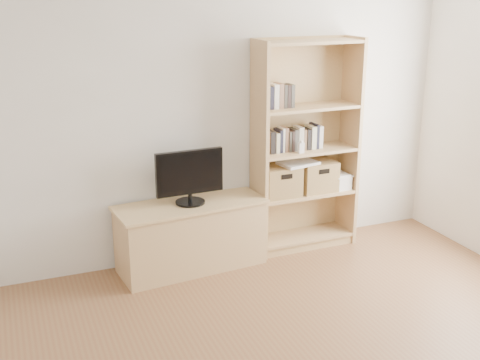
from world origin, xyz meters
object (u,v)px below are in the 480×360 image
baby_monitor (301,148)px  basket_right (316,176)px  bookshelf (306,147)px  basket_left (280,181)px  laptop (298,163)px  tv_stand (191,237)px  television (190,177)px

baby_monitor → basket_right: (0.23, 0.11, -0.33)m
baby_monitor → basket_right: 0.41m
bookshelf → baby_monitor: (-0.11, -0.11, 0.03)m
bookshelf → basket_right: size_ratio=5.72×
bookshelf → basket_left: 0.40m
laptop → basket_right: bearing=-5.3°
bookshelf → basket_right: 0.32m
basket_right → bookshelf: bearing=177.8°
laptop → tv_stand: bearing=172.0°
television → laptop: television is taller
basket_left → laptop: 0.24m
tv_stand → baby_monitor: bearing=-8.2°
bookshelf → laptop: size_ratio=5.73×
baby_monitor → basket_left: baby_monitor is taller
baby_monitor → laptop: size_ratio=0.28×
baby_monitor → basket_right: size_ratio=0.28×
baby_monitor → laptop: 0.20m
basket_left → laptop: bearing=-3.3°
television → tv_stand: bearing=0.0°
television → basket_left: (0.90, 0.05, -0.15)m
basket_right → laptop: (-0.21, -0.02, 0.15)m
baby_monitor → basket_right: bearing=25.1°
television → basket_left: bearing=1.4°
television → baby_monitor: television is taller
bookshelf → baby_monitor: 0.16m
tv_stand → laptop: laptop is taller
television → basket_left: size_ratio=1.74×
television → laptop: bearing=0.3°
tv_stand → basket_left: bearing=-2.1°
baby_monitor → laptop: (0.02, 0.09, -0.17)m
laptop → baby_monitor: bearing=-112.9°
basket_left → basket_right: bearing=1.4°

